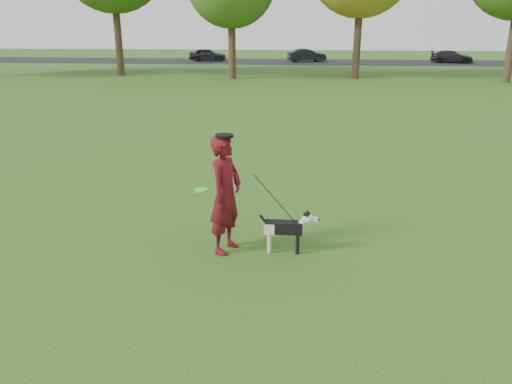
# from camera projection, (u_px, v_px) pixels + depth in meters

# --- Properties ---
(ground) EXTENTS (120.00, 120.00, 0.00)m
(ground) POSITION_uv_depth(u_px,v_px,m) (263.00, 250.00, 8.21)
(ground) COLOR #285116
(ground) RESTS_ON ground
(road) EXTENTS (120.00, 7.00, 0.02)m
(road) POSITION_uv_depth(u_px,v_px,m) (297.00, 62.00, 45.88)
(road) COLOR black
(road) RESTS_ON ground
(man) EXTENTS (0.68, 0.82, 1.93)m
(man) POSITION_uv_depth(u_px,v_px,m) (226.00, 195.00, 7.90)
(man) COLOR #520B15
(man) RESTS_ON ground
(dog) EXTENTS (0.96, 0.19, 0.73)m
(dog) POSITION_uv_depth(u_px,v_px,m) (288.00, 227.00, 8.00)
(dog) COLOR black
(dog) RESTS_ON ground
(car_left) EXTENTS (3.45, 1.49, 1.16)m
(car_left) POSITION_uv_depth(u_px,v_px,m) (208.00, 55.00, 46.40)
(car_left) COLOR black
(car_left) RESTS_ON road
(car_mid) EXTENTS (3.68, 2.06, 1.15)m
(car_mid) POSITION_uv_depth(u_px,v_px,m) (307.00, 55.00, 45.61)
(car_mid) COLOR black
(car_mid) RESTS_ON road
(car_right) EXTENTS (3.92, 2.37, 1.06)m
(car_right) POSITION_uv_depth(u_px,v_px,m) (452.00, 57.00, 44.51)
(car_right) COLOR black
(car_right) RESTS_ON road
(man_held_items) EXTENTS (1.62, 0.36, 1.45)m
(man_held_items) POSITION_uv_depth(u_px,v_px,m) (271.00, 196.00, 7.82)
(man_held_items) COLOR #40FC1F
(man_held_items) RESTS_ON ground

